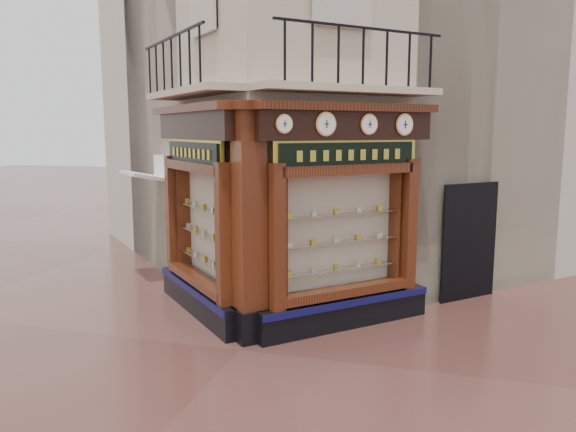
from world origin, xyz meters
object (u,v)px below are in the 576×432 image
(awning, at_px, (149,281))
(clock_b, at_px, (326,124))
(clock_c, at_px, (369,124))
(signboard_right, at_px, (349,155))
(clock_d, at_px, (404,125))
(signboard_left, at_px, (193,153))
(corner_pilaster, at_px, (249,227))
(clock_a, at_px, (284,124))

(awning, bearing_deg, clock_b, -161.23)
(clock_c, relative_size, awning, 0.26)
(clock_c, height_order, signboard_right, clock_c)
(clock_d, distance_m, signboard_right, 1.24)
(clock_b, bearing_deg, clock_c, 0.00)
(signboard_left, xyz_separation_m, signboard_right, (2.92, -0.00, 0.00))
(corner_pilaster, height_order, clock_b, corner_pilaster)
(clock_b, height_order, awning, clock_b)
(clock_d, bearing_deg, corner_pilaster, 171.53)
(corner_pilaster, xyz_separation_m, clock_b, (1.15, 0.55, 1.67))
(clock_c, xyz_separation_m, signboard_right, (-0.31, -0.16, -0.52))
(clock_b, relative_size, signboard_left, 0.20)
(corner_pilaster, relative_size, signboard_right, 1.87)
(clock_c, bearing_deg, clock_b, -180.00)
(clock_b, xyz_separation_m, signboard_left, (-2.61, 0.47, -0.52))
(clock_b, bearing_deg, signboard_right, 11.41)
(signboard_left, relative_size, signboard_right, 0.94)
(clock_c, height_order, awning, clock_c)
(signboard_left, height_order, signboard_right, signboard_right)
(clock_c, height_order, signboard_left, clock_c)
(corner_pilaster, distance_m, awning, 5.00)
(clock_b, bearing_deg, awning, 108.77)
(corner_pilaster, xyz_separation_m, signboard_right, (1.46, 1.01, 1.15))
(corner_pilaster, distance_m, signboard_right, 2.12)
(clock_a, height_order, awning, clock_a)
(clock_b, relative_size, clock_d, 1.02)
(corner_pilaster, xyz_separation_m, clock_c, (1.77, 1.17, 1.67))
(clock_b, bearing_deg, clock_a, 180.00)
(awning, bearing_deg, corner_pilaster, -173.77)
(awning, bearing_deg, clock_d, -146.10)
(clock_d, height_order, signboard_left, clock_d)
(corner_pilaster, xyz_separation_m, awning, (-3.59, 2.89, -1.95))
(clock_b, xyz_separation_m, awning, (-4.75, 2.34, -3.62))
(awning, height_order, signboard_right, signboard_right)
(clock_a, relative_size, clock_b, 0.77)
(signboard_left, bearing_deg, clock_c, -132.23)
(clock_b, bearing_deg, corner_pilaster, 160.45)
(clock_c, bearing_deg, clock_d, 0.00)
(clock_b, bearing_deg, signboard_left, 124.90)
(clock_a, relative_size, signboard_left, 0.15)
(clock_a, xyz_separation_m, signboard_right, (0.86, 1.02, -0.52))
(clock_d, relative_size, signboard_left, 0.20)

